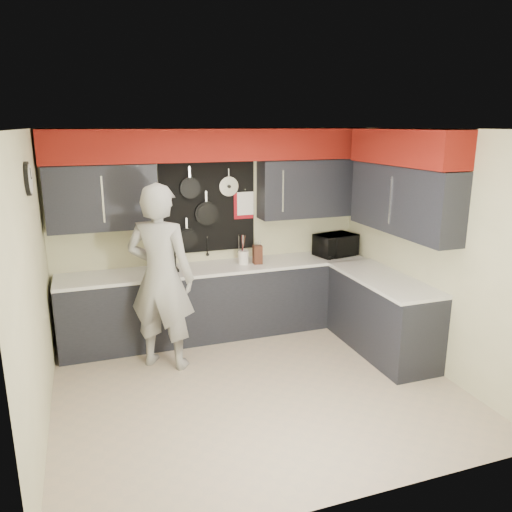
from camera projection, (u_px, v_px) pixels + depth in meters
name	position (u px, v px, depth m)	size (l,w,h in m)	color
ground	(256.00, 387.00, 5.17)	(4.00, 4.00, 0.00)	tan
back_wall_assembly	(214.00, 177.00, 6.12)	(4.00, 0.36, 2.60)	beige
right_wall_assembly	(407.00, 190.00, 5.51)	(0.36, 3.50, 2.60)	beige
left_wall_assembly	(34.00, 284.00, 4.21)	(0.05, 3.50, 2.60)	beige
base_cabinets	(264.00, 304.00, 6.25)	(3.95, 2.20, 0.92)	black
microwave	(335.00, 245.00, 6.72)	(0.53, 0.36, 0.29)	black
knife_block	(257.00, 254.00, 6.34)	(0.11, 0.11, 0.24)	#371811
utensil_crock	(243.00, 257.00, 6.34)	(0.13, 0.13, 0.17)	white
coffee_maker	(168.00, 255.00, 6.05)	(0.21, 0.25, 0.37)	black
person	(161.00, 278.00, 5.41)	(0.75, 0.50, 2.06)	#989996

